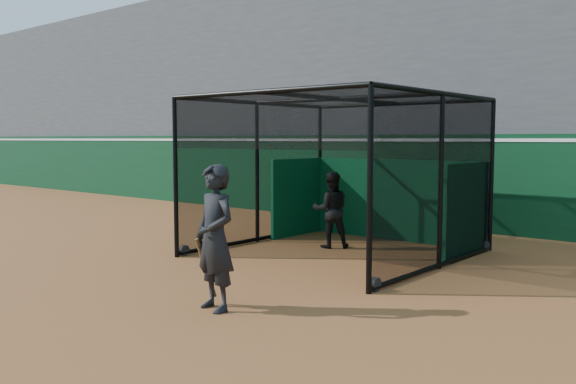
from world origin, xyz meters
The scene contains 6 objects.
ground centered at (0.00, 0.00, 0.00)m, with size 120.00×120.00×0.00m, color #98582C.
outfield_wall centered at (0.00, 8.50, 1.29)m, with size 50.00×0.50×2.50m.
grandstand centered at (0.00, 12.27, 4.48)m, with size 50.00×7.85×8.95m.
batting_cage centered at (1.06, 3.66, 1.60)m, with size 4.65×4.89×3.20m.
batter centered at (0.53, 4.14, 0.83)m, with size 0.81×0.63×1.67m, color black.
on_deck_player centered at (2.18, -0.88, 1.02)m, with size 0.82×0.61×2.04m.
Camera 1 is at (8.30, -6.62, 2.38)m, focal length 38.00 mm.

